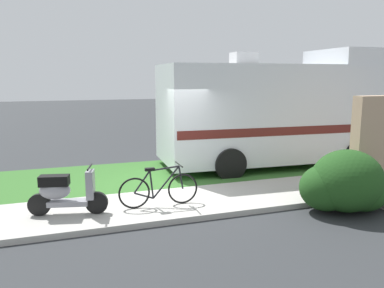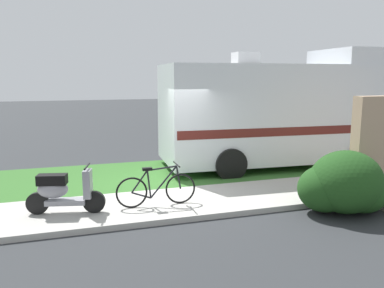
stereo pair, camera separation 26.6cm
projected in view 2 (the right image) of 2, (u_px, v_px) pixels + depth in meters
The scene contains 9 objects.
ground_plane at pixel (167, 191), 9.64m from camera, with size 80.00×80.00×0.00m, color #2D3033.
sidewalk at pixel (180, 203), 8.50m from camera, with size 24.00×2.00×0.12m.
grass_strip at pixel (154, 175), 11.04m from camera, with size 24.00×3.40×0.08m.
motorhome_rv at pixel (279, 111), 11.98m from camera, with size 7.11×2.93×3.67m.
scooter at pixel (62, 191), 7.63m from camera, with size 1.53×0.61×0.97m.
bicycle at pixel (156, 189), 8.10m from camera, with size 1.70×0.52×0.88m.
pickup_truck_near at pixel (282, 120), 16.73m from camera, with size 5.12×2.28×1.81m.
bush_by_porch at pixel (344, 185), 7.92m from camera, with size 1.84×1.38×1.30m.
bottle_green at pixel (325, 185), 9.26m from camera, with size 0.06×0.06×0.30m.
Camera 2 is at (-2.17, -9.06, 2.81)m, focal length 36.06 mm.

